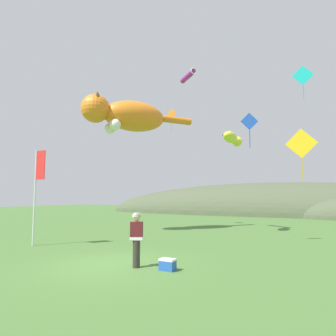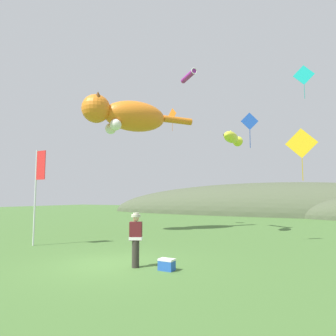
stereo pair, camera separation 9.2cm
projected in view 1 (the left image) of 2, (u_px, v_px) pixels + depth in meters
The scene contains 13 objects.
ground_plane at pixel (113, 265), 10.20m from camera, with size 120.00×120.00×0.00m, color #477033.
distant_hill_ridge at pixel (299, 216), 36.49m from camera, with size 54.65×14.63×8.38m.
festival_attendant at pixel (137, 238), 9.87m from camera, with size 0.49×0.42×1.77m.
kite_spool at pixel (162, 262), 10.08m from camera, with size 0.15×0.22×0.22m.
picnic_cooler at pixel (168, 264), 9.42m from camera, with size 0.49×0.33×0.36m.
festival_banner_pole at pixel (37, 182), 14.37m from camera, with size 0.66×0.08×4.58m.
kite_giant_cat at pixel (126, 116), 20.50m from camera, with size 5.36×6.88×2.46m.
kite_fish_windsock at pixel (232, 138), 19.80m from camera, with size 0.76×2.67×0.82m.
kite_tube_streamer at pixel (188, 76), 20.62m from camera, with size 1.68×1.53×0.44m.
kite_diamond_orange at pixel (172, 115), 24.29m from camera, with size 0.92×0.39×1.89m.
kite_diamond_gold at pixel (301, 144), 12.06m from camera, with size 1.22×0.09×2.12m.
kite_diamond_teal at pixel (303, 76), 19.05m from camera, with size 1.28×0.22×2.19m.
kite_diamond_blue at pixel (249, 122), 14.90m from camera, with size 0.79×0.43×1.78m.
Camera 1 is at (6.58, -8.36, 2.30)m, focal length 32.00 mm.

